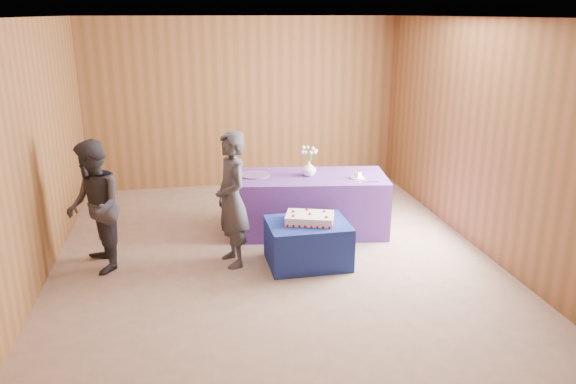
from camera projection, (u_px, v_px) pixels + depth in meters
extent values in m
plane|color=gray|center=(273.00, 256.00, 6.62)|extent=(6.00, 6.00, 0.00)
cube|color=brown|center=(243.00, 104.00, 9.01)|extent=(5.00, 0.04, 2.70)
cube|color=brown|center=(349.00, 254.00, 3.40)|extent=(5.00, 0.04, 2.70)
cube|color=brown|center=(32.00, 155.00, 5.77)|extent=(0.04, 6.00, 2.70)
cube|color=brown|center=(480.00, 136.00, 6.64)|extent=(0.04, 6.00, 2.70)
cube|color=white|center=(271.00, 17.00, 5.79)|extent=(5.00, 6.00, 0.04)
cube|color=navy|center=(308.00, 243.00, 6.36)|extent=(0.91, 0.72, 0.50)
cube|color=#5D348F|center=(308.00, 204.00, 7.30)|extent=(2.10, 1.17, 0.75)
cube|color=white|center=(310.00, 218.00, 6.28)|extent=(0.60, 0.49, 0.10)
sphere|color=#A60C29|center=(285.00, 226.00, 6.16)|extent=(0.03, 0.03, 0.03)
sphere|color=#A60C29|center=(332.00, 228.00, 6.10)|extent=(0.03, 0.03, 0.03)
sphere|color=#A60C29|center=(288.00, 215.00, 6.49)|extent=(0.03, 0.03, 0.03)
sphere|color=#A60C29|center=(334.00, 217.00, 6.43)|extent=(0.03, 0.03, 0.03)
sphere|color=#A60C29|center=(295.00, 215.00, 6.20)|extent=(0.03, 0.03, 0.03)
cone|color=#185914|center=(297.00, 216.00, 6.21)|extent=(0.02, 0.02, 0.02)
sphere|color=#A60C29|center=(323.00, 211.00, 6.32)|extent=(0.03, 0.03, 0.03)
cone|color=#185914|center=(325.00, 212.00, 6.33)|extent=(0.02, 0.02, 0.02)
sphere|color=#A60C29|center=(310.00, 213.00, 6.26)|extent=(0.03, 0.03, 0.03)
cone|color=#185914|center=(312.00, 214.00, 6.27)|extent=(0.02, 0.02, 0.02)
imported|color=white|center=(309.00, 168.00, 7.16)|extent=(0.25, 0.25, 0.19)
cylinder|color=#275E25|center=(312.00, 155.00, 7.12)|extent=(0.01, 0.01, 0.14)
sphere|color=silver|center=(316.00, 150.00, 7.11)|extent=(0.05, 0.05, 0.05)
cylinder|color=#275E25|center=(310.00, 155.00, 7.14)|extent=(0.01, 0.01, 0.14)
sphere|color=white|center=(313.00, 149.00, 7.16)|extent=(0.05, 0.05, 0.05)
cylinder|color=#275E25|center=(308.00, 155.00, 7.15)|extent=(0.01, 0.01, 0.14)
sphere|color=silver|center=(308.00, 149.00, 7.17)|extent=(0.05, 0.05, 0.05)
cylinder|color=#275E25|center=(307.00, 155.00, 7.13)|extent=(0.01, 0.01, 0.14)
sphere|color=white|center=(303.00, 149.00, 7.14)|extent=(0.05, 0.05, 0.05)
cylinder|color=#275E25|center=(306.00, 156.00, 7.11)|extent=(0.01, 0.01, 0.14)
sphere|color=silver|center=(302.00, 150.00, 7.08)|extent=(0.05, 0.05, 0.05)
cylinder|color=#275E25|center=(308.00, 156.00, 7.09)|extent=(0.01, 0.01, 0.14)
sphere|color=white|center=(305.00, 151.00, 7.02)|extent=(0.05, 0.05, 0.05)
cylinder|color=#275E25|center=(310.00, 156.00, 7.08)|extent=(0.01, 0.01, 0.14)
sphere|color=silver|center=(311.00, 152.00, 7.01)|extent=(0.05, 0.05, 0.05)
cylinder|color=#275E25|center=(311.00, 156.00, 7.09)|extent=(0.01, 0.01, 0.14)
sphere|color=white|center=(315.00, 151.00, 7.04)|extent=(0.05, 0.05, 0.05)
cylinder|color=#6A4890|center=(255.00, 175.00, 7.19)|extent=(0.45, 0.45, 0.02)
cylinder|color=silver|center=(358.00, 178.00, 7.08)|extent=(0.22, 0.22, 0.01)
cube|color=white|center=(358.00, 175.00, 7.07)|extent=(0.10, 0.10, 0.07)
sphere|color=#A60C29|center=(358.00, 172.00, 7.03)|extent=(0.03, 0.03, 0.03)
cube|color=#B8B8BD|center=(369.00, 182.00, 6.91)|extent=(0.26, 0.03, 0.00)
imported|color=#33333C|center=(232.00, 200.00, 6.21)|extent=(0.49, 0.63, 1.53)
imported|color=#2E2E37|center=(94.00, 207.00, 6.08)|extent=(0.74, 0.84, 1.47)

